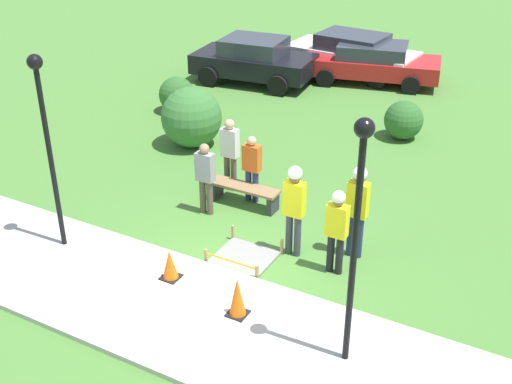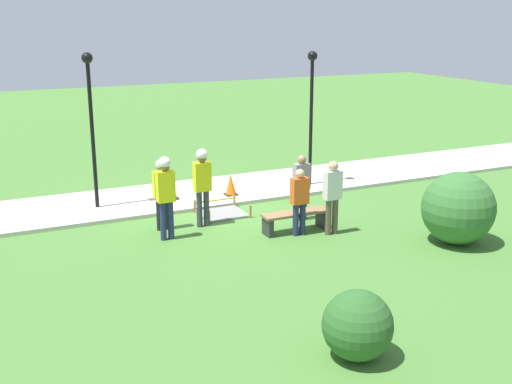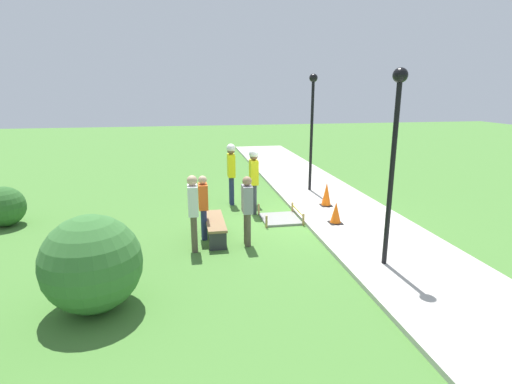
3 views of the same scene
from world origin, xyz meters
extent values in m
plane|color=#477A33|center=(0.00, 0.00, 0.00)|extent=(60.00, 60.00, 0.00)
cube|color=#BCB7AD|center=(0.00, -1.43, 0.05)|extent=(28.00, 2.86, 0.10)
cube|color=gray|center=(0.01, 0.56, 0.03)|extent=(1.12, 1.02, 0.06)
cube|color=tan|center=(-0.55, 0.05, 0.17)|extent=(0.05, 0.05, 0.33)
cube|color=tan|center=(0.57, 0.05, 0.17)|extent=(0.05, 0.05, 0.33)
cube|color=tan|center=(-0.55, 1.07, 0.17)|extent=(0.05, 0.05, 0.33)
cube|color=tan|center=(0.57, 1.07, 0.17)|extent=(0.05, 0.05, 0.33)
cube|color=yellow|center=(0.01, 0.05, 0.25)|extent=(1.12, 0.00, 0.04)
cube|color=black|center=(-0.80, -0.76, 0.11)|extent=(0.34, 0.34, 0.02)
cone|color=orange|center=(-0.80, -0.76, 0.41)|extent=(0.29, 0.29, 0.57)
cube|color=black|center=(0.82, -1.09, 0.11)|extent=(0.34, 0.34, 0.02)
cone|color=orange|center=(0.82, -1.09, 0.48)|extent=(0.29, 0.29, 0.71)
cube|color=#2D2D33|center=(-1.80, 2.47, 0.21)|extent=(0.12, 0.40, 0.42)
cube|color=#2D2D33|center=(-0.35, 2.47, 0.21)|extent=(0.12, 0.40, 0.42)
cube|color=olive|center=(-1.08, 2.47, 0.45)|extent=(1.65, 0.44, 0.06)
cylinder|color=navy|center=(1.75, 1.71, 0.45)|extent=(0.14, 0.14, 0.90)
cylinder|color=navy|center=(1.93, 1.71, 0.45)|extent=(0.14, 0.14, 0.90)
cube|color=yellow|center=(1.84, 1.71, 1.26)|extent=(0.40, 0.22, 0.71)
sphere|color=brown|center=(1.84, 1.71, 1.74)|extent=(0.24, 0.24, 0.24)
sphere|color=white|center=(1.84, 1.71, 1.80)|extent=(0.28, 0.28, 0.28)
cylinder|color=black|center=(1.63, 1.01, 0.40)|extent=(0.14, 0.14, 0.80)
cylinder|color=black|center=(1.81, 1.01, 0.40)|extent=(0.14, 0.14, 0.80)
cube|color=yellow|center=(1.72, 1.01, 1.12)|extent=(0.40, 0.22, 0.63)
sphere|color=brown|center=(1.72, 1.01, 1.55)|extent=(0.22, 0.22, 0.22)
sphere|color=white|center=(1.72, 1.01, 1.61)|extent=(0.25, 0.25, 0.25)
cylinder|color=#383D47|center=(0.67, 1.18, 0.45)|extent=(0.14, 0.14, 0.89)
cylinder|color=#383D47|center=(0.85, 1.18, 0.45)|extent=(0.14, 0.14, 0.89)
cube|color=yellow|center=(0.76, 1.18, 1.24)|extent=(0.40, 0.22, 0.71)
sphere|color=brown|center=(0.76, 1.18, 1.72)|extent=(0.24, 0.24, 0.24)
sphere|color=white|center=(0.76, 1.18, 1.78)|extent=(0.28, 0.28, 0.28)
cylinder|color=navy|center=(-1.12, 2.74, 0.38)|extent=(0.14, 0.14, 0.77)
cylinder|color=navy|center=(-0.94, 2.74, 0.38)|extent=(0.14, 0.14, 0.77)
cube|color=#E55B1E|center=(-1.03, 2.74, 1.07)|extent=(0.40, 0.22, 0.61)
sphere|color=tan|center=(-1.03, 2.74, 1.48)|extent=(0.21, 0.21, 0.21)
cylinder|color=brown|center=(-1.84, 3.00, 0.43)|extent=(0.14, 0.14, 0.85)
cylinder|color=brown|center=(-1.66, 3.00, 0.43)|extent=(0.14, 0.14, 0.85)
cube|color=silver|center=(-1.75, 3.00, 1.19)|extent=(0.40, 0.22, 0.67)
sphere|color=tan|center=(-1.75, 3.00, 1.64)|extent=(0.23, 0.23, 0.23)
cylinder|color=brown|center=(-1.72, 1.76, 0.40)|extent=(0.14, 0.14, 0.80)
cylinder|color=brown|center=(-1.54, 1.76, 0.40)|extent=(0.14, 0.14, 0.80)
cube|color=gray|center=(-1.63, 1.76, 1.12)|extent=(0.40, 0.22, 0.64)
sphere|color=#A37A5B|center=(-1.63, 1.76, 1.55)|extent=(0.22, 0.22, 0.22)
cylinder|color=black|center=(2.82, -1.20, 1.97)|extent=(0.10, 0.10, 3.74)
sphere|color=black|center=(2.82, -1.20, 3.93)|extent=(0.28, 0.28, 0.28)
cylinder|color=black|center=(-3.37, -0.82, 1.92)|extent=(0.10, 0.10, 3.63)
sphere|color=black|center=(-3.37, -0.82, 3.83)|extent=(0.28, 0.28, 0.28)
cube|color=black|center=(-5.16, 10.30, 0.67)|extent=(4.27, 2.40, 0.65)
cube|color=#2D333D|center=(-5.16, 10.30, 1.27)|extent=(2.22, 1.94, 0.55)
cylinder|color=black|center=(-4.01, 11.42, 0.34)|extent=(0.70, 0.31, 0.68)
cylinder|color=black|center=(-3.80, 9.47, 0.34)|extent=(0.70, 0.31, 0.68)
cylinder|color=black|center=(-6.53, 11.14, 0.34)|extent=(0.70, 0.31, 0.68)
cylinder|color=black|center=(-6.31, 9.19, 0.34)|extent=(0.70, 0.31, 0.68)
cube|color=white|center=(-2.55, 12.79, 0.64)|extent=(4.71, 2.24, 0.61)
cube|color=#2D333D|center=(-2.55, 12.79, 1.21)|extent=(2.41, 1.84, 0.52)
cylinder|color=black|center=(-1.06, 13.63, 0.33)|extent=(0.68, 0.29, 0.66)
cylinder|color=black|center=(-1.21, 11.74, 0.33)|extent=(0.68, 0.29, 0.66)
cylinder|color=black|center=(-3.89, 13.84, 0.33)|extent=(0.68, 0.29, 0.66)
cylinder|color=black|center=(-4.04, 11.95, 0.33)|extent=(0.68, 0.29, 0.66)
cube|color=red|center=(-1.63, 12.33, 0.58)|extent=(4.91, 2.88, 0.56)
cube|color=#2D333D|center=(-1.63, 12.33, 1.10)|extent=(2.62, 2.14, 0.48)
cylinder|color=black|center=(-0.46, 13.57, 0.30)|extent=(0.64, 0.37, 0.60)
cylinder|color=black|center=(-0.03, 11.73, 0.30)|extent=(0.64, 0.37, 0.60)
cylinder|color=black|center=(-3.23, 12.93, 0.30)|extent=(0.64, 0.37, 0.60)
cylinder|color=black|center=(-2.81, 11.08, 0.30)|extent=(0.64, 0.37, 0.60)
sphere|color=#2D6028|center=(0.87, 7.95, 0.54)|extent=(1.08, 1.08, 1.08)
sphere|color=#387033|center=(-3.97, 4.71, 0.82)|extent=(1.63, 1.63, 1.63)
sphere|color=#2D6028|center=(-5.82, 6.65, 0.55)|extent=(1.10, 1.10, 1.10)
camera|label=1|loc=(5.27, -8.55, 7.02)|focal=45.00mm
camera|label=2|loc=(5.93, 15.11, 5.03)|focal=45.00mm
camera|label=3|loc=(-10.38, 3.14, 3.60)|focal=28.00mm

